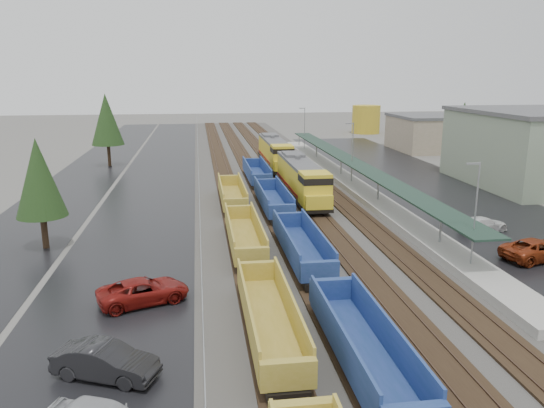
{
  "coord_description": "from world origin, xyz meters",
  "views": [
    {
      "loc": [
        -9.46,
        -13.27,
        13.82
      ],
      "look_at": [
        -2.78,
        34.28,
        2.0
      ],
      "focal_mm": 35.0,
      "sensor_mm": 36.0,
      "label": 1
    }
  ],
  "objects_px": {
    "parked_car_east_c": "(483,225)",
    "parked_car_east_b": "(538,250)",
    "locomotive_lead": "(302,179)",
    "locomotive_trail": "(275,152)",
    "parked_car_west_b": "(105,362)",
    "well_string_yellow": "(269,319)",
    "storage_tank": "(366,119)",
    "well_string_blue": "(301,247)",
    "parked_car_west_c": "(144,291)"
  },
  "relations": [
    {
      "from": "well_string_blue",
      "to": "locomotive_trail",
      "type": "bearing_deg",
      "value": 84.45
    },
    {
      "from": "well_string_yellow",
      "to": "parked_car_east_b",
      "type": "relative_size",
      "value": 12.49
    },
    {
      "from": "locomotive_lead",
      "to": "locomotive_trail",
      "type": "bearing_deg",
      "value": 90.0
    },
    {
      "from": "well_string_yellow",
      "to": "parked_car_east_c",
      "type": "height_order",
      "value": "well_string_yellow"
    },
    {
      "from": "parked_car_west_b",
      "to": "parked_car_east_c",
      "type": "bearing_deg",
      "value": -34.01
    },
    {
      "from": "locomotive_trail",
      "to": "well_string_yellow",
      "type": "relative_size",
      "value": 0.27
    },
    {
      "from": "well_string_blue",
      "to": "parked_car_west_b",
      "type": "distance_m",
      "value": 18.72
    },
    {
      "from": "storage_tank",
      "to": "well_string_yellow",
      "type": "bearing_deg",
      "value": -110.55
    },
    {
      "from": "well_string_yellow",
      "to": "parked_car_east_c",
      "type": "relative_size",
      "value": 15.32
    },
    {
      "from": "locomotive_lead",
      "to": "storage_tank",
      "type": "bearing_deg",
      "value": 66.51
    },
    {
      "from": "parked_car_east_b",
      "to": "parked_car_east_c",
      "type": "bearing_deg",
      "value": -10.4
    },
    {
      "from": "parked_car_east_b",
      "to": "parked_car_east_c",
      "type": "distance_m",
      "value": 7.43
    },
    {
      "from": "well_string_blue",
      "to": "parked_car_east_c",
      "type": "height_order",
      "value": "well_string_blue"
    },
    {
      "from": "locomotive_trail",
      "to": "parked_car_west_b",
      "type": "distance_m",
      "value": 57.81
    },
    {
      "from": "locomotive_trail",
      "to": "parked_car_east_b",
      "type": "bearing_deg",
      "value": -72.2
    },
    {
      "from": "locomotive_trail",
      "to": "storage_tank",
      "type": "xyz_separation_m",
      "value": [
        28.4,
        44.35,
        0.94
      ]
    },
    {
      "from": "storage_tank",
      "to": "parked_car_west_c",
      "type": "height_order",
      "value": "storage_tank"
    },
    {
      "from": "well_string_yellow",
      "to": "parked_car_west_c",
      "type": "height_order",
      "value": "well_string_yellow"
    },
    {
      "from": "well_string_yellow",
      "to": "parked_car_west_b",
      "type": "distance_m",
      "value": 8.52
    },
    {
      "from": "parked_car_west_c",
      "to": "parked_car_west_b",
      "type": "bearing_deg",
      "value": 153.04
    },
    {
      "from": "locomotive_trail",
      "to": "parked_car_west_c",
      "type": "bearing_deg",
      "value": -107.71
    },
    {
      "from": "parked_car_west_b",
      "to": "parked_car_west_c",
      "type": "height_order",
      "value": "parked_car_west_b"
    },
    {
      "from": "locomotive_lead",
      "to": "well_string_yellow",
      "type": "relative_size",
      "value": 0.27
    },
    {
      "from": "locomotive_trail",
      "to": "parked_car_east_c",
      "type": "xyz_separation_m",
      "value": [
        13.61,
        -35.95,
        -1.66
      ]
    },
    {
      "from": "storage_tank",
      "to": "parked_car_east_b",
      "type": "distance_m",
      "value": 88.95
    },
    {
      "from": "locomotive_lead",
      "to": "storage_tank",
      "type": "xyz_separation_m",
      "value": [
        28.4,
        65.35,
        0.94
      ]
    },
    {
      "from": "storage_tank",
      "to": "parked_car_west_b",
      "type": "height_order",
      "value": "storage_tank"
    },
    {
      "from": "locomotive_lead",
      "to": "parked_car_east_b",
      "type": "xyz_separation_m",
      "value": [
        13.92,
        -22.38,
        -1.54
      ]
    },
    {
      "from": "locomotive_lead",
      "to": "well_string_blue",
      "type": "bearing_deg",
      "value": -101.2
    },
    {
      "from": "locomotive_lead",
      "to": "locomotive_trail",
      "type": "relative_size",
      "value": 1.0
    },
    {
      "from": "storage_tank",
      "to": "parked_car_west_c",
      "type": "xyz_separation_m",
      "value": [
        -43.48,
        -91.59,
        -2.51
      ]
    },
    {
      "from": "parked_car_east_b",
      "to": "parked_car_east_c",
      "type": "height_order",
      "value": "parked_car_east_b"
    },
    {
      "from": "locomotive_lead",
      "to": "parked_car_west_c",
      "type": "height_order",
      "value": "locomotive_lead"
    },
    {
      "from": "locomotive_lead",
      "to": "locomotive_trail",
      "type": "xyz_separation_m",
      "value": [
        0.0,
        21.0,
        0.0
      ]
    },
    {
      "from": "parked_car_west_b",
      "to": "parked_car_east_b",
      "type": "xyz_separation_m",
      "value": [
        29.97,
        12.14,
        -0.01
      ]
    },
    {
      "from": "well_string_yellow",
      "to": "parked_car_west_c",
      "type": "xyz_separation_m",
      "value": [
        -7.09,
        5.5,
        -0.34
      ]
    },
    {
      "from": "storage_tank",
      "to": "parked_car_east_c",
      "type": "xyz_separation_m",
      "value": [
        -14.79,
        -80.3,
        -2.6
      ]
    },
    {
      "from": "well_string_yellow",
      "to": "parked_car_east_c",
      "type": "distance_m",
      "value": 27.36
    },
    {
      "from": "well_string_blue",
      "to": "parked_car_west_c",
      "type": "bearing_deg",
      "value": -151.39
    },
    {
      "from": "locomotive_trail",
      "to": "well_string_blue",
      "type": "distance_m",
      "value": 41.41
    },
    {
      "from": "well_string_blue",
      "to": "parked_car_east_b",
      "type": "xyz_separation_m",
      "value": [
        17.92,
        -2.18,
        -0.33
      ]
    },
    {
      "from": "well_string_yellow",
      "to": "parked_car_west_b",
      "type": "height_order",
      "value": "well_string_yellow"
    },
    {
      "from": "storage_tank",
      "to": "parked_car_west_b",
      "type": "bearing_deg",
      "value": -113.99
    },
    {
      "from": "locomotive_lead",
      "to": "parked_car_west_b",
      "type": "relative_size",
      "value": 3.9
    },
    {
      "from": "well_string_yellow",
      "to": "parked_car_west_b",
      "type": "bearing_deg",
      "value": -160.95
    },
    {
      "from": "parked_car_west_c",
      "to": "parked_car_east_b",
      "type": "distance_m",
      "value": 29.27
    },
    {
      "from": "parked_car_east_b",
      "to": "parked_car_west_b",
      "type": "bearing_deg",
      "value": 99.21
    },
    {
      "from": "parked_car_east_c",
      "to": "parked_car_east_b",
      "type": "bearing_deg",
      "value": 166.23
    },
    {
      "from": "well_string_blue",
      "to": "storage_tank",
      "type": "bearing_deg",
      "value": 69.26
    },
    {
      "from": "well_string_yellow",
      "to": "parked_car_west_c",
      "type": "relative_size",
      "value": 13.1
    }
  ]
}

